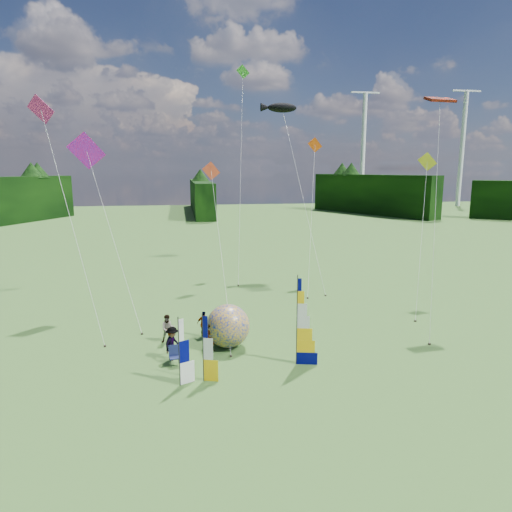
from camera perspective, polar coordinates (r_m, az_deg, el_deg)
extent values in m
plane|color=#457730|center=(22.23, 4.41, -15.96)|extent=(220.00, 220.00, 0.00)
sphere|color=#05208E|center=(26.22, -3.52, -8.72)|extent=(3.01, 3.01, 2.48)
imported|color=#66594C|center=(25.82, -5.63, -10.14)|extent=(0.69, 0.64, 1.58)
imported|color=#66594C|center=(27.42, -10.94, -8.90)|extent=(0.84, 0.46, 1.68)
imported|color=#66594C|center=(25.00, -10.42, -10.69)|extent=(0.98, 1.23, 1.82)
imported|color=#66594C|center=(28.02, -6.51, -8.45)|extent=(0.99, 0.74, 1.57)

